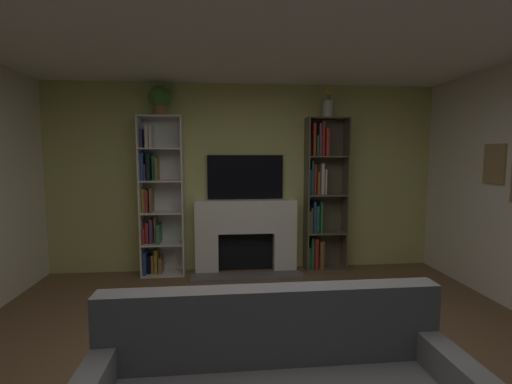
% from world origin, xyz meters
% --- Properties ---
extents(ground_plane, '(6.55, 6.55, 0.00)m').
position_xyz_m(ground_plane, '(0.00, 0.00, 0.00)').
color(ground_plane, brown).
extents(wall_back_accent, '(5.55, 0.06, 2.62)m').
position_xyz_m(wall_back_accent, '(0.00, 2.76, 1.31)').
color(wall_back_accent, '#C1C06B').
rests_on(wall_back_accent, ground_plane).
extents(fireplace, '(1.50, 0.56, 1.01)m').
position_xyz_m(fireplace, '(0.00, 2.60, 0.54)').
color(fireplace, white).
rests_on(fireplace, ground_plane).
extents(tv, '(1.06, 0.06, 0.62)m').
position_xyz_m(tv, '(0.00, 2.70, 1.33)').
color(tv, black).
rests_on(tv, fireplace).
extents(bookshelf_left, '(0.58, 0.32, 2.15)m').
position_xyz_m(bookshelf_left, '(-1.20, 2.61, 1.02)').
color(bookshelf_left, silver).
rests_on(bookshelf_left, ground_plane).
extents(bookshelf_right, '(0.58, 0.30, 2.15)m').
position_xyz_m(bookshelf_right, '(1.07, 2.62, 1.06)').
color(bookshelf_right, brown).
rests_on(bookshelf_right, ground_plane).
extents(potted_plant, '(0.29, 0.29, 0.39)m').
position_xyz_m(potted_plant, '(-1.13, 2.58, 2.38)').
color(potted_plant, '#A66943').
rests_on(potted_plant, bookshelf_left).
extents(vase_with_flowers, '(0.14, 0.14, 0.43)m').
position_xyz_m(vase_with_flowers, '(1.13, 2.58, 2.29)').
color(vase_with_flowers, silver).
rests_on(vase_with_flowers, bookshelf_right).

